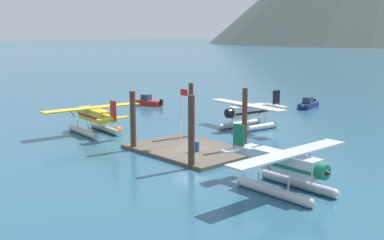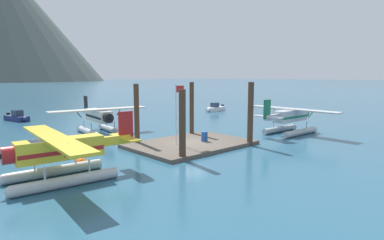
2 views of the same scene
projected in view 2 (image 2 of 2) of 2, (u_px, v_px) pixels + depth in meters
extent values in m
plane|color=#285670|center=(191.00, 146.00, 28.66)|extent=(1200.00, 1200.00, 0.00)
cube|color=brown|center=(191.00, 144.00, 28.64)|extent=(10.37, 7.25, 0.30)
cylinder|color=#4C3323|center=(182.00, 125.00, 23.41)|extent=(0.51, 0.51, 5.19)
cylinder|color=#4C3323|center=(250.00, 114.00, 28.40)|extent=(0.51, 0.51, 5.61)
cylinder|color=#4C3323|center=(137.00, 115.00, 28.40)|extent=(0.46, 0.46, 5.45)
cylinder|color=#4C3323|center=(192.00, 109.00, 32.92)|extent=(0.45, 0.45, 5.53)
cylinder|color=silver|center=(176.00, 115.00, 27.47)|extent=(0.08, 0.08, 5.08)
cube|color=red|center=(180.00, 89.00, 27.48)|extent=(0.90, 0.03, 0.56)
sphere|color=gold|center=(176.00, 84.00, 27.12)|extent=(0.10, 0.10, 0.10)
cylinder|color=#1E4C99|center=(204.00, 136.00, 29.06)|extent=(0.58, 0.58, 0.88)
torus|color=#1E4C99|center=(204.00, 136.00, 29.06)|extent=(0.62, 0.62, 0.04)
sphere|color=orange|center=(81.00, 163.00, 21.36)|extent=(0.80, 0.80, 0.80)
cylinder|color=#B7BABF|center=(280.00, 129.00, 35.65)|extent=(5.62, 0.84, 0.64)
sphere|color=#B7BABF|center=(294.00, 127.00, 37.46)|extent=(0.64, 0.64, 0.64)
cylinder|color=#B7BABF|center=(300.00, 132.00, 33.77)|extent=(5.62, 0.84, 0.64)
sphere|color=#B7BABF|center=(314.00, 129.00, 35.59)|extent=(0.64, 0.64, 0.64)
cylinder|color=#B7BABF|center=(286.00, 122.00, 36.34)|extent=(0.10, 0.10, 0.70)
cylinder|color=#B7BABF|center=(274.00, 124.00, 34.79)|extent=(0.10, 0.10, 0.70)
cylinder|color=#B7BABF|center=(307.00, 125.00, 34.46)|extent=(0.10, 0.10, 0.70)
cylinder|color=#B7BABF|center=(294.00, 127.00, 32.91)|extent=(0.10, 0.10, 0.70)
cube|color=silver|center=(290.00, 116.00, 34.50)|extent=(4.84, 1.41, 1.20)
cube|color=#196B47|center=(290.00, 117.00, 34.51)|extent=(4.75, 1.42, 0.24)
cube|color=#283347|center=(296.00, 112.00, 35.15)|extent=(1.14, 1.09, 0.56)
cube|color=silver|center=(292.00, 109.00, 34.60)|extent=(1.76, 10.44, 0.14)
cylinder|color=#196B47|center=(275.00, 111.00, 36.30)|extent=(0.10, 0.62, 0.84)
cylinder|color=#196B47|center=(311.00, 114.00, 32.99)|extent=(0.10, 0.62, 0.84)
cylinder|color=#196B47|center=(304.00, 114.00, 36.24)|extent=(0.63, 0.98, 0.96)
cone|color=black|center=(306.00, 113.00, 36.53)|extent=(0.36, 0.37, 0.36)
cube|color=silver|center=(272.00, 117.00, 32.38)|extent=(2.21, 0.52, 0.56)
cube|color=#196B47|center=(267.00, 109.00, 31.68)|extent=(1.00, 0.15, 1.90)
cube|color=silver|center=(267.00, 117.00, 31.85)|extent=(0.91, 3.23, 0.10)
cylinder|color=#B7BABF|center=(68.00, 181.00, 17.96)|extent=(5.64, 1.16, 0.64)
sphere|color=#B7BABF|center=(11.00, 192.00, 16.28)|extent=(0.64, 0.64, 0.64)
cylinder|color=#B7BABF|center=(56.00, 171.00, 19.93)|extent=(5.64, 1.16, 0.64)
sphere|color=#B7BABF|center=(4.00, 180.00, 18.24)|extent=(0.64, 0.64, 0.64)
cylinder|color=#B7BABF|center=(45.00, 173.00, 17.15)|extent=(0.10, 0.10, 0.70)
cylinder|color=#B7BABF|center=(89.00, 166.00, 18.59)|extent=(0.10, 0.10, 0.70)
cylinder|color=#B7BABF|center=(34.00, 163.00, 19.12)|extent=(0.10, 0.10, 0.70)
cylinder|color=#B7BABF|center=(75.00, 157.00, 20.56)|extent=(0.10, 0.10, 0.70)
cube|color=yellow|center=(60.00, 149.00, 18.73)|extent=(4.90, 1.69, 1.20)
cube|color=#B21E1E|center=(61.00, 150.00, 18.74)|extent=(4.80, 1.70, 0.24)
cube|color=#283347|center=(40.00, 145.00, 18.03)|extent=(1.19, 1.15, 0.56)
cube|color=yellow|center=(54.00, 138.00, 18.46)|extent=(2.37, 10.49, 0.14)
cylinder|color=#B21E1E|center=(66.00, 151.00, 16.77)|extent=(0.14, 0.63, 0.84)
cylinder|color=#B21E1E|center=(45.00, 138.00, 20.24)|extent=(0.14, 0.63, 0.84)
cylinder|color=#B21E1E|center=(7.00, 155.00, 17.10)|extent=(0.69, 1.01, 0.96)
cube|color=yellow|center=(113.00, 140.00, 20.67)|extent=(2.23, 0.64, 0.56)
cube|color=#B21E1E|center=(126.00, 126.00, 21.10)|extent=(1.01, 0.21, 1.90)
cube|color=yellow|center=(125.00, 137.00, 21.14)|extent=(1.10, 3.26, 0.10)
cylinder|color=#B7BABF|center=(110.00, 129.00, 35.54)|extent=(1.30, 5.64, 0.64)
sphere|color=#B7BABF|center=(121.00, 133.00, 33.29)|extent=(0.64, 0.64, 0.64)
cylinder|color=#B7BABF|center=(88.00, 132.00, 34.08)|extent=(1.30, 5.64, 0.64)
sphere|color=#B7BABF|center=(97.00, 135.00, 31.83)|extent=(0.64, 0.64, 0.64)
cylinder|color=#B7BABF|center=(114.00, 125.00, 34.48)|extent=(0.10, 0.10, 0.70)
cylinder|color=#B7BABF|center=(106.00, 122.00, 36.41)|extent=(0.10, 0.10, 0.70)
cylinder|color=#B7BABF|center=(91.00, 127.00, 33.03)|extent=(0.10, 0.10, 0.70)
cylinder|color=#B7BABF|center=(84.00, 124.00, 34.95)|extent=(0.10, 0.10, 0.70)
cube|color=silver|center=(99.00, 116.00, 34.59)|extent=(1.80, 4.91, 1.20)
cube|color=black|center=(99.00, 116.00, 34.60)|extent=(1.81, 4.82, 0.24)
cube|color=#283347|center=(102.00, 113.00, 33.68)|extent=(1.18, 1.22, 0.56)
cube|color=silver|center=(99.00, 110.00, 34.26)|extent=(10.49, 2.62, 0.14)
cylinder|color=black|center=(119.00, 111.00, 35.59)|extent=(0.63, 0.15, 0.84)
cylinder|color=black|center=(79.00, 114.00, 33.03)|extent=(0.63, 0.15, 0.84)
cylinder|color=black|center=(108.00, 118.00, 32.43)|extent=(1.02, 0.71, 0.96)
cone|color=black|center=(110.00, 119.00, 32.06)|extent=(0.40, 0.39, 0.36)
cube|color=silver|center=(89.00, 112.00, 37.18)|extent=(0.70, 2.24, 0.56)
cube|color=black|center=(86.00, 104.00, 37.79)|extent=(0.24, 1.01, 1.90)
cube|color=silver|center=(86.00, 110.00, 37.81)|extent=(3.27, 1.17, 0.10)
cube|color=silver|center=(216.00, 109.00, 57.45)|extent=(4.39, 2.18, 0.70)
sphere|color=silver|center=(209.00, 110.00, 55.81)|extent=(0.70, 0.70, 0.70)
cube|color=#283347|center=(215.00, 105.00, 57.12)|extent=(1.37, 1.29, 0.80)
cube|color=black|center=(223.00, 107.00, 59.21)|extent=(0.38, 0.41, 0.80)
cube|color=navy|center=(17.00, 118.00, 44.69)|extent=(2.38, 4.43, 0.70)
sphere|color=navy|center=(25.00, 119.00, 43.50)|extent=(0.70, 0.70, 0.70)
cube|color=#283347|center=(17.00, 113.00, 44.42)|extent=(1.34, 1.41, 0.80)
cube|color=black|center=(8.00, 115.00, 45.94)|extent=(0.42, 0.39, 0.80)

